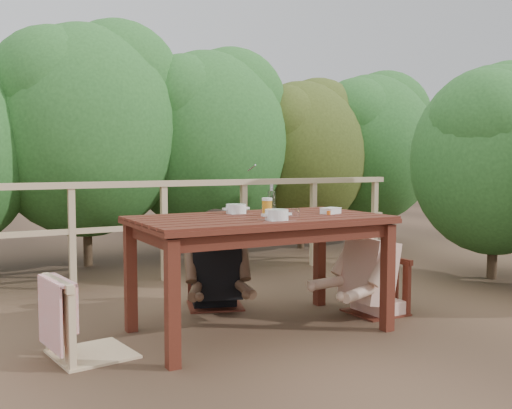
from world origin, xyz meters
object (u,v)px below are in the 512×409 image
soup_near (277,216)px  soup_far (236,210)px  chair_left (91,279)px  tumbler (295,214)px  beer_glass (267,208)px  diner_right (379,230)px  butter_tub (331,212)px  chair_right (376,261)px  chair_far (215,254)px  bottle (272,201)px  table (259,275)px  woman (214,231)px

soup_near → soup_far: 0.56m
chair_left → tumbler: chair_left is taller
chair_left → beer_glass: 1.29m
diner_right → butter_tub: bearing=97.3°
chair_right → diner_right: 0.25m
chair_left → chair_far: bearing=-65.6°
tumbler → soup_far: bearing=118.5°
bottle → butter_tub: bottle is taller
tumbler → butter_tub: tumbler is taller
bottle → chair_left: bearing=-179.8°
table → tumbler: (0.19, -0.17, 0.44)m
table → chair_right: chair_right is taller
chair_left → soup_far: (1.12, 0.23, 0.37)m
bottle → beer_glass: bearing=-145.5°
chair_left → bottle: (1.29, 0.00, 0.44)m
chair_left → bottle: size_ratio=4.06×
soup_near → butter_tub: bearing=19.7°
diner_right → soup_near: 1.16m
chair_right → soup_far: soup_far is taller
beer_glass → tumbler: 0.21m
chair_right → beer_glass: bearing=-91.4°
woman → butter_tub: size_ratio=8.80×
chair_left → woman: bearing=-64.9°
diner_right → soup_far: 1.17m
diner_right → beer_glass: diner_right is taller
chair_right → butter_tub: bearing=-82.2°
tumbler → butter_tub: 0.37m
bottle → soup_near: bearing=-114.6°
beer_glass → tumbler: (0.13, -0.17, -0.03)m
soup_far → butter_tub: soup_far is taller
butter_tub → woman: bearing=101.0°
chair_right → soup_far: 1.21m
table → soup_far: soup_far is taller
beer_glass → bottle: bearing=34.5°
soup_far → chair_far: bearing=83.4°
bottle → tumbler: size_ratio=3.09×
soup_near → bottle: 0.37m
chair_left → beer_glass: (1.23, -0.04, 0.40)m
table → woman: size_ratio=1.39×
diner_right → bottle: size_ratio=5.63×
soup_near → soup_far: size_ratio=1.03×
chair_far → tumbler: bearing=-62.1°
tumbler → chair_left: bearing=171.4°
soup_near → soup_far: bearing=91.8°
bottle → soup_far: bearing=126.6°
woman → chair_left: bearing=50.7°
soup_far → butter_tub: bearing=-30.8°
chair_far → diner_right: bearing=-19.6°
table → soup_near: bearing=-96.1°
chair_far → soup_far: bearing=-79.2°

